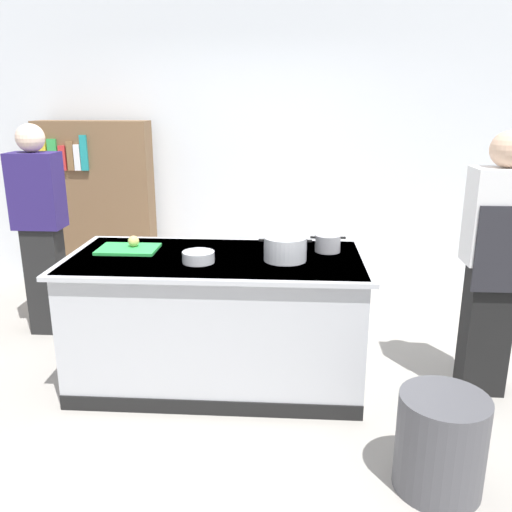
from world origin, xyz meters
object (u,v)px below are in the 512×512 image
object	(u,v)px
bookshelf	(98,208)
trash_bin	(440,443)
onion	(134,241)
mixing_bowl	(198,257)
person_chef	(494,261)
person_guest	(41,226)
sauce_pan	(328,243)
stock_pot	(285,249)

from	to	relation	value
bookshelf	trash_bin	bearing A→B (deg)	-46.34
onion	mixing_bowl	world-z (taller)	onion
onion	trash_bin	world-z (taller)	onion
mixing_bowl	person_chef	bearing A→B (deg)	3.05
onion	person_guest	bearing A→B (deg)	147.80
sauce_pan	person_chef	size ratio (longest dim) A/B	0.14
sauce_pan	person_chef	xyz separation A→B (m)	(1.04, -0.21, -0.04)
trash_bin	person_chef	bearing A→B (deg)	61.70
mixing_bowl	person_guest	xyz separation A→B (m)	(-1.43, 0.86, -0.02)
stock_pot	bookshelf	size ratio (longest dim) A/B	0.20
onion	stock_pot	xyz separation A→B (m)	(1.04, -0.19, 0.02)
onion	trash_bin	bearing A→B (deg)	-32.15
mixing_bowl	person_chef	size ratio (longest dim) A/B	0.12
trash_bin	sauce_pan	bearing A→B (deg)	113.13
stock_pot	sauce_pan	distance (m)	0.36
person_guest	bookshelf	bearing A→B (deg)	176.73
sauce_pan	person_guest	world-z (taller)	person_guest
trash_bin	person_guest	size ratio (longest dim) A/B	0.30
sauce_pan	person_guest	bearing A→B (deg)	166.19
trash_bin	person_guest	world-z (taller)	person_guest
bookshelf	mixing_bowl	bearing A→B (deg)	-55.19
sauce_pan	onion	bearing A→B (deg)	-178.58
onion	mixing_bowl	bearing A→B (deg)	-28.90
sauce_pan	mixing_bowl	distance (m)	0.89
trash_bin	person_chef	size ratio (longest dim) A/B	0.30
mixing_bowl	stock_pot	bearing A→B (deg)	8.52
trash_bin	person_guest	xyz separation A→B (m)	(-2.78, 1.75, 0.66)
mixing_bowl	person_guest	bearing A→B (deg)	148.92
person_chef	person_guest	size ratio (longest dim) A/B	1.00
person_guest	person_chef	bearing A→B (deg)	78.46
sauce_pan	bookshelf	distance (m)	2.72
person_guest	stock_pot	bearing A→B (deg)	69.96
stock_pot	mixing_bowl	xyz separation A→B (m)	(-0.55, -0.08, -0.04)
person_chef	onion	bearing A→B (deg)	66.66
mixing_bowl	trash_bin	world-z (taller)	mixing_bowl
bookshelf	sauce_pan	bearing A→B (deg)	-36.74
onion	person_chef	distance (m)	2.37
onion	bookshelf	size ratio (longest dim) A/B	0.05
onion	person_chef	bearing A→B (deg)	-4.21
onion	trash_bin	xyz separation A→B (m)	(1.84, -1.16, -0.70)
stock_pot	mixing_bowl	distance (m)	0.56
person_guest	bookshelf	size ratio (longest dim) A/B	1.01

